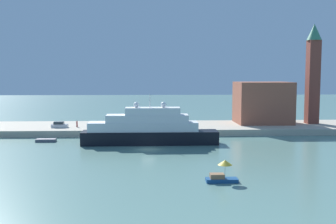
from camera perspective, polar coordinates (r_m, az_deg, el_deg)
ground at (r=80.32m, az=-2.77°, el=-5.28°), size 400.00×400.00×0.00m
quay_dock at (r=105.55m, az=-2.72°, el=-2.26°), size 110.00×19.37×1.56m
large_yacht at (r=86.04m, az=-2.80°, el=-2.47°), size 28.64×4.99×10.61m
small_motorboat at (r=57.14m, az=7.56°, el=-8.53°), size 4.39×1.99×3.09m
work_barge at (r=93.05m, az=-16.72°, el=-3.82°), size 4.27×1.72×0.64m
harbor_building at (r=112.04m, az=13.14°, el=1.29°), size 14.18×11.41×11.04m
bell_tower at (r=114.65m, az=19.66°, el=5.58°), size 3.88×3.88×26.31m
parked_car at (r=104.21m, az=-14.96°, el=-1.77°), size 3.97×1.77×1.41m
person_figure at (r=104.01m, az=-12.63°, el=-1.65°), size 0.36×0.36×1.65m
mooring_bollard at (r=97.37m, az=1.10°, el=-2.25°), size 0.40×0.40×0.68m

